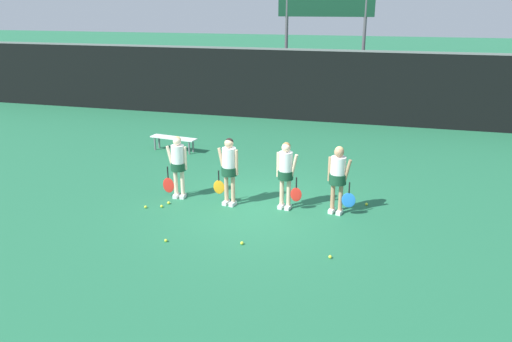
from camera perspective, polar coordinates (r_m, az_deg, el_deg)
name	(u,v)px	position (r m, az deg, el deg)	size (l,w,h in m)	color
ground_plane	(256,206)	(12.27, 0.02, -3.98)	(140.00, 140.00, 0.00)	#216642
fence_windscreen	(319,86)	(20.98, 7.19, 9.64)	(60.00, 0.08, 2.98)	black
scoreboard	(325,13)	(22.48, 7.95, 17.50)	(4.10, 0.15, 5.50)	#515156
bench_courtside	(174,139)	(16.92, -9.40, 3.59)	(1.66, 0.57, 0.48)	silver
player_0	(178,162)	(12.63, -8.93, 1.00)	(0.67, 0.38, 1.61)	beige
player_1	(229,166)	(12.02, -3.10, 0.61)	(0.67, 0.39, 1.69)	tan
player_2	(286,170)	(11.81, 3.44, 0.11)	(0.64, 0.37, 1.65)	beige
player_3	(338,174)	(11.67, 9.37, -0.35)	(0.68, 0.40, 1.63)	tan
tennis_ball_0	(242,243)	(10.36, -1.62, -8.23)	(0.07, 0.07, 0.07)	#CCE033
tennis_ball_1	(367,204)	(12.57, 12.52, -3.72)	(0.07, 0.07, 0.07)	#CCE033
tennis_ball_2	(162,206)	(12.36, -10.74, -3.98)	(0.07, 0.07, 0.07)	#CCE033
tennis_ball_3	(166,240)	(10.64, -10.27, -7.82)	(0.07, 0.07, 0.07)	#CCE033
tennis_ball_4	(146,207)	(12.40, -12.51, -4.03)	(0.07, 0.07, 0.07)	#CCE033
tennis_ball_5	(169,203)	(12.54, -9.95, -3.60)	(0.07, 0.07, 0.07)	#CCE033
tennis_ball_6	(330,257)	(9.95, 8.47, -9.68)	(0.07, 0.07, 0.07)	#CCE033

